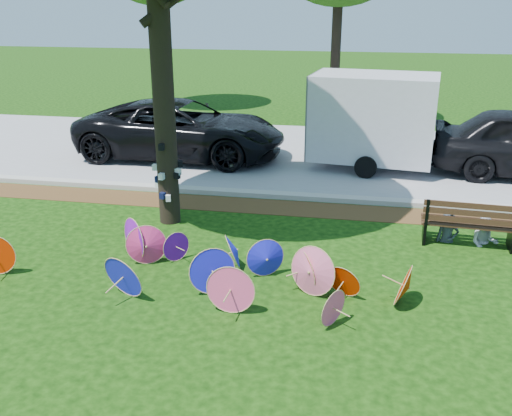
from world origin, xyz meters
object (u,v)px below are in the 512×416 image
Objects in this scene: cargo_trailer at (373,117)px; person_right at (487,218)px; black_van at (181,129)px; park_bench at (468,221)px; person_left at (450,213)px; parasol_pile at (216,265)px.

cargo_trailer is 2.98× the size of person_right.
black_van is at bearing 151.98° from person_right.
cargo_trailer reaches higher than person_right.
park_bench is at bearing -62.94° from cargo_trailer.
parasol_pile is at bearing -149.21° from person_left.
person_right is at bearing 11.99° from park_bench.
parasol_pile is at bearing -145.79° from person_right.
person_right reaches higher than parasol_pile.
parasol_pile is 8.32m from black_van.
black_van reaches higher than person_right.
person_left reaches higher than person_right.
black_van is 5.06× the size of person_left.
park_bench is at bearing 30.17° from parasol_pile.
cargo_trailer reaches higher than parasol_pile.
person_left is (-0.35, 0.05, 0.14)m from park_bench.
person_right is (0.70, 0.00, -0.05)m from person_left.
parasol_pile is 5.09m from park_bench.
park_bench is (1.84, -5.08, -0.98)m from cargo_trailer.
park_bench is at bearing -123.44° from black_van.
black_van reaches higher than person_left.
park_bench is (7.41, -5.18, -0.38)m from black_van.
parasol_pile is at bearing -101.38° from cargo_trailer.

